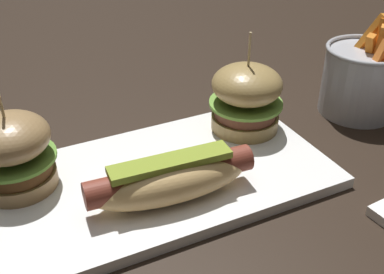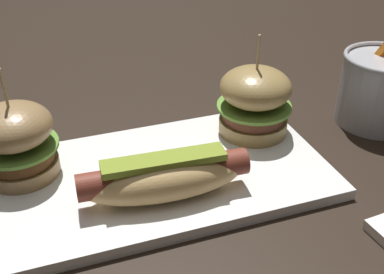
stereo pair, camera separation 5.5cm
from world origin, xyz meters
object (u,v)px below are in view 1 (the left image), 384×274
at_px(slider_right, 246,97).
at_px(fries_bucket, 362,79).
at_px(hot_dog, 171,178).
at_px(slider_left, 12,152).
at_px(platter_main, 162,178).

xyz_separation_m(slider_right, fries_bucket, (0.19, -0.01, -0.01)).
xyz_separation_m(hot_dog, slider_right, (0.15, 0.10, 0.02)).
distance_m(hot_dog, slider_left, 0.18).
distance_m(slider_left, slider_right, 0.30).
relative_size(hot_dog, slider_right, 1.39).
distance_m(platter_main, slider_right, 0.16).
bearing_deg(fries_bucket, slider_left, 178.35).
distance_m(slider_left, fries_bucket, 0.49).
relative_size(slider_left, fries_bucket, 0.90).
distance_m(platter_main, hot_dog, 0.06).
relative_size(platter_main, hot_dog, 2.12).
bearing_deg(hot_dog, slider_right, 32.18).
xyz_separation_m(slider_left, slider_right, (0.30, -0.00, 0.00)).
relative_size(hot_dog, fries_bucket, 1.26).
relative_size(hot_dog, slider_left, 1.41).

